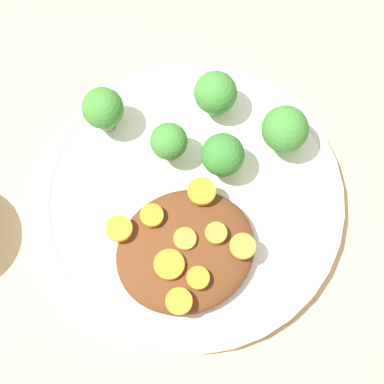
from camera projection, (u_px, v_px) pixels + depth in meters
The scene contains 17 objects.
ground_plane at pixel (192, 202), 0.61m from camera, with size 4.00×4.00×0.00m, color tan.
plate at pixel (192, 199), 0.60m from camera, with size 0.28×0.28×0.02m.
stew_mound at pixel (186, 251), 0.57m from camera, with size 0.13×0.11×0.03m, color #5B3319.
broccoli_floret_0 at pixel (167, 143), 0.58m from camera, with size 0.03×0.03×0.05m.
broccoli_floret_1 at pixel (215, 94), 0.60m from camera, with size 0.04×0.04×0.05m.
broccoli_floret_2 at pixel (285, 130), 0.58m from camera, with size 0.04×0.04×0.06m.
broccoli_floret_3 at pixel (103, 109), 0.59m from camera, with size 0.04×0.04×0.06m.
broccoli_floret_4 at pixel (223, 156), 0.58m from camera, with size 0.04×0.04×0.05m.
carrot_slice_0 at pixel (198, 278), 0.54m from camera, with size 0.02×0.02×0.01m, color orange.
carrot_slice_1 at pixel (217, 233), 0.56m from camera, with size 0.02×0.02×0.01m, color orange.
carrot_slice_2 at pixel (152, 216), 0.56m from camera, with size 0.02×0.02×0.01m, color orange.
carrot_slice_3 at pixel (202, 191), 0.57m from camera, with size 0.03×0.03×0.01m, color orange.
carrot_slice_4 at pixel (169, 265), 0.55m from camera, with size 0.03×0.03×0.01m, color orange.
carrot_slice_5 at pixel (179, 301), 0.54m from camera, with size 0.02×0.02×0.00m, color orange.
carrot_slice_6 at pixel (119, 229), 0.56m from camera, with size 0.02×0.02×0.01m, color orange.
carrot_slice_7 at pixel (185, 239), 0.56m from camera, with size 0.02×0.02×0.00m, color orange.
carrot_slice_8 at pixel (243, 246), 0.55m from camera, with size 0.02×0.02×0.01m, color orange.
Camera 1 is at (-0.08, -0.17, 0.59)m, focal length 60.00 mm.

